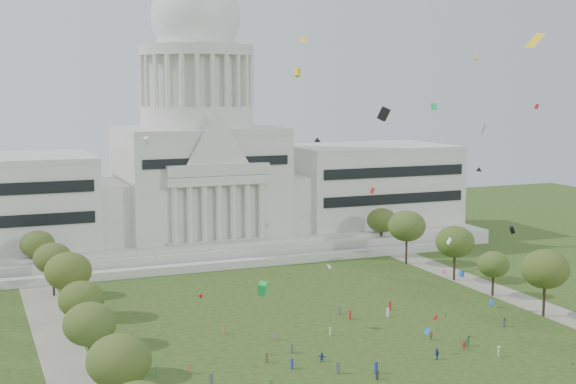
% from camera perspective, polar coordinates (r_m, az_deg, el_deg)
% --- Properties ---
extents(ground, '(400.00, 400.00, 0.00)m').
position_cam_1_polar(ground, '(132.64, 7.51, -12.71)').
color(ground, '#2C4215').
rests_on(ground, ground).
extents(capitol, '(160.00, 64.50, 91.30)m').
position_cam_1_polar(capitol, '(231.33, -6.40, 1.61)').
color(capitol, beige).
rests_on(capitol, ground).
extents(path_left, '(8.00, 160.00, 0.04)m').
position_cam_1_polar(path_left, '(146.03, -15.73, -11.02)').
color(path_left, gray).
rests_on(path_left, ground).
extents(path_right, '(8.00, 160.00, 0.04)m').
position_cam_1_polar(path_right, '(182.30, 16.09, -7.33)').
color(path_right, gray).
rests_on(path_right, ground).
extents(row_tree_l_1, '(8.86, 8.86, 12.59)m').
position_cam_1_polar(row_tree_l_1, '(112.70, -11.94, -11.67)').
color(row_tree_l_1, black).
rests_on(row_tree_l_1, ground).
extents(row_tree_l_2, '(8.42, 8.42, 11.97)m').
position_cam_1_polar(row_tree_l_2, '(131.80, -13.93, -9.11)').
color(row_tree_l_2, black).
rests_on(row_tree_l_2, ground).
extents(row_tree_r_2, '(9.55, 9.55, 13.58)m').
position_cam_1_polar(row_tree_r_2, '(168.25, 17.82, -5.24)').
color(row_tree_r_2, black).
rests_on(row_tree_r_2, ground).
extents(row_tree_l_3, '(8.12, 8.12, 11.55)m').
position_cam_1_polar(row_tree_l_3, '(147.88, -14.49, -7.43)').
color(row_tree_l_3, black).
rests_on(row_tree_l_3, ground).
extents(row_tree_r_3, '(7.01, 7.01, 9.98)m').
position_cam_1_polar(row_tree_r_3, '(181.99, 14.40, -5.01)').
color(row_tree_r_3, black).
rests_on(row_tree_r_3, ground).
extents(row_tree_l_4, '(9.29, 9.29, 13.21)m').
position_cam_1_polar(row_tree_l_4, '(165.46, -15.37, -5.46)').
color(row_tree_l_4, black).
rests_on(row_tree_l_4, ground).
extents(row_tree_r_4, '(9.19, 9.19, 13.06)m').
position_cam_1_polar(row_tree_r_4, '(194.19, 11.79, -3.49)').
color(row_tree_r_4, black).
rests_on(row_tree_r_4, ground).
extents(row_tree_l_5, '(8.33, 8.33, 11.85)m').
position_cam_1_polar(row_tree_l_5, '(183.63, -16.40, -4.54)').
color(row_tree_l_5, black).
rests_on(row_tree_l_5, ground).
extents(row_tree_r_5, '(9.82, 9.82, 13.96)m').
position_cam_1_polar(row_tree_r_5, '(210.17, 8.45, -2.41)').
color(row_tree_r_5, black).
rests_on(row_tree_r_5, ground).
extents(row_tree_l_6, '(8.19, 8.19, 11.64)m').
position_cam_1_polar(row_tree_l_6, '(201.25, -17.38, -3.59)').
color(row_tree_l_6, black).
rests_on(row_tree_l_6, ground).
extents(row_tree_r_6, '(8.42, 8.42, 11.97)m').
position_cam_1_polar(row_tree_r_6, '(226.97, 6.68, -2.01)').
color(row_tree_r_6, black).
rests_on(row_tree_r_6, ground).
extents(person_0, '(1.02, 0.86, 1.78)m').
position_cam_1_polar(person_0, '(161.08, 15.12, -8.92)').
color(person_0, '#4C4C51').
rests_on(person_0, ground).
extents(person_2, '(0.92, 0.94, 1.68)m').
position_cam_1_polar(person_2, '(148.52, 12.74, -10.27)').
color(person_2, '#33723F').
rests_on(person_2, ground).
extents(person_3, '(0.89, 1.15, 1.58)m').
position_cam_1_polar(person_3, '(145.56, 12.40, -10.65)').
color(person_3, '#B21E1E').
rests_on(person_3, ground).
extents(person_4, '(0.97, 1.27, 1.93)m').
position_cam_1_polar(person_4, '(140.09, 10.54, -11.25)').
color(person_4, navy).
rests_on(person_4, ground).
extents(person_5, '(1.55, 1.35, 1.61)m').
position_cam_1_polar(person_5, '(136.71, 2.43, -11.67)').
color(person_5, navy).
rests_on(person_5, ground).
extents(person_8, '(0.84, 0.58, 1.61)m').
position_cam_1_polar(person_8, '(136.53, -1.57, -11.69)').
color(person_8, olive).
rests_on(person_8, ground).
extents(person_9, '(1.27, 1.26, 1.83)m').
position_cam_1_polar(person_9, '(143.80, 14.77, -10.90)').
color(person_9, silver).
rests_on(person_9, ground).
extents(person_10, '(0.89, 1.12, 1.69)m').
position_cam_1_polar(person_10, '(150.32, 10.14, -9.98)').
color(person_10, olive).
rests_on(person_10, ground).
extents(distant_crowd, '(60.82, 38.90, 1.91)m').
position_cam_1_polar(distant_crowd, '(139.92, -0.64, -11.18)').
color(distant_crowd, silver).
rests_on(distant_crowd, ground).
extents(kite_swarm, '(94.28, 103.69, 60.83)m').
position_cam_1_polar(kite_swarm, '(130.36, 6.89, 0.04)').
color(kite_swarm, yellow).
rests_on(kite_swarm, ground).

